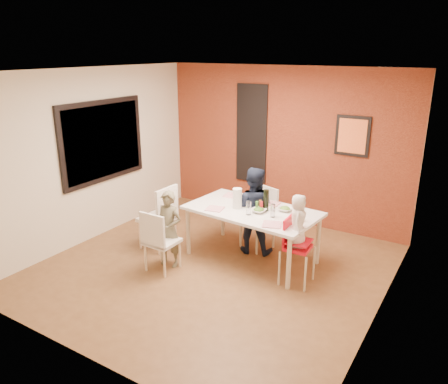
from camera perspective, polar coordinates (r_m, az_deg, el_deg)
The scene contains 35 objects.
ground at distance 6.29m, azimuth -1.46°, elevation -9.85°, with size 4.50×4.50×0.00m, color brown.
ceiling at distance 5.55m, azimuth -1.69°, elevation 15.52°, with size 4.50×4.50×0.02m, color silver.
wall_back at distance 7.70m, azimuth 7.69°, elevation 6.02°, with size 4.50×0.02×2.70m, color beige.
wall_front at distance 4.19m, azimuth -18.72°, elevation -5.46°, with size 4.50×0.02×2.70m, color beige.
wall_left at distance 7.22m, azimuth -16.73°, elevation 4.58°, with size 0.02×4.50×2.70m, color beige.
wall_right at distance 4.97m, azimuth 20.70°, elevation -1.94°, with size 0.02×4.50×2.70m, color beige.
brick_accent_wall at distance 7.68m, azimuth 7.63°, elevation 5.99°, with size 4.50×0.02×2.70m, color maroon.
picture_window_frame at distance 7.29m, azimuth -15.55°, elevation 6.42°, with size 0.05×1.70×1.30m, color black.
picture_window_pane at distance 7.28m, azimuth -15.47°, elevation 6.41°, with size 0.02×1.55×1.15m, color black.
glassblock_strip at distance 7.90m, azimuth 3.63°, elevation 7.57°, with size 0.55×0.03×1.70m, color silver.
glassblock_surround at distance 7.89m, azimuth 3.61°, elevation 7.56°, with size 0.60×0.03×1.76m, color black.
art_print_frame at distance 7.21m, azimuth 16.44°, elevation 7.03°, with size 0.54×0.03×0.64m, color black.
art_print_canvas at distance 7.20m, azimuth 16.40°, elevation 7.01°, with size 0.44×0.01×0.54m, color orange.
dining_table at distance 6.28m, azimuth 3.70°, elevation -2.87°, with size 1.94×1.19×0.77m.
chair_near at distance 6.05m, azimuth -8.61°, elevation -6.04°, with size 0.41×0.41×0.89m.
chair_far at distance 6.77m, azimuth 4.91°, elevation -2.87°, with size 0.55×0.55×0.95m.
chair_left at distance 6.69m, azimuth -8.18°, elevation -2.92°, with size 0.48×0.48×1.01m.
high_chair at distance 5.78m, azimuth 9.24°, elevation -6.78°, with size 0.40×0.40×0.90m.
child_near at distance 6.19m, azimuth -7.20°, elevation -4.82°, with size 0.40×0.26×1.10m, color brown.
child_far at distance 6.53m, azimuth 3.78°, elevation -2.40°, with size 0.65×0.50×1.33m, color black.
toddler at distance 5.64m, azimuth 9.63°, elevation -3.70°, with size 0.34×0.22×0.70m, color beige.
plate_near_left at distance 6.25m, azimuth -1.22°, elevation -2.19°, with size 0.23×0.23×0.01m, color silver.
plate_far_mid at distance 6.49m, azimuth 6.22°, elevation -1.50°, with size 0.22×0.22×0.01m, color white.
plate_near_right at distance 5.74m, azimuth 6.29°, elevation -4.24°, with size 0.24×0.24×0.01m, color silver.
plate_far_left at distance 6.80m, azimuth 1.09°, elevation -0.45°, with size 0.24×0.24×0.01m, color white.
salad_bowl_a at distance 6.14m, azimuth 4.56°, elevation -2.44°, with size 0.20×0.20×0.05m, color white.
salad_bowl_b at distance 6.23m, azimuth 7.98°, elevation -2.26°, with size 0.20×0.20×0.05m, color silver.
wine_bottle at distance 6.18m, azimuth 5.50°, elevation -1.08°, with size 0.08×0.08×0.30m, color black.
wine_glass_a at distance 6.02m, azimuth 3.24°, elevation -2.10°, with size 0.07×0.07×0.19m, color white.
wine_glass_b at distance 5.97m, azimuth 6.40°, elevation -2.43°, with size 0.06×0.06×0.18m, color silver.
paper_towel_roll at distance 6.24m, azimuth 1.74°, elevation -0.85°, with size 0.13×0.13×0.29m, color silver.
condiment_red at distance 6.17m, azimuth 4.91°, elevation -1.90°, with size 0.04×0.04×0.14m, color red.
condiment_green at distance 6.15m, azimuth 4.32°, elevation -1.89°, with size 0.04×0.04×0.15m, color #346822.
condiment_brown at distance 6.19m, azimuth 4.74°, elevation -1.75°, with size 0.04×0.04×0.15m, color brown.
sippy_cup at distance 5.90m, azimuth 10.13°, elevation -3.26°, with size 0.06×0.06×0.11m, color orange.
Camera 1 is at (3.05, -4.63, 2.98)m, focal length 35.00 mm.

